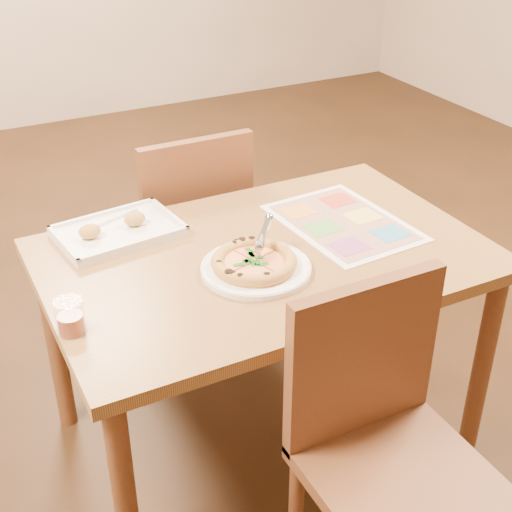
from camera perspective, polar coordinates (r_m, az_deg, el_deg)
name	(u,v)px	position (r m, az deg, el deg)	size (l,w,h in m)	color
room	(267,37)	(1.88, 0.90, 17.15)	(7.00, 7.00, 7.00)	black
dining_table	(265,277)	(2.16, 0.75, -1.67)	(1.30, 0.85, 0.72)	olive
chair_near	(381,417)	(1.80, 9.94, -12.58)	(0.42, 0.42, 0.47)	brown
chair_far	(190,216)	(2.67, -5.31, 3.17)	(0.42, 0.42, 0.47)	brown
plate	(256,269)	(2.02, 0.00, -1.02)	(0.31, 0.31, 0.02)	white
pizza	(254,262)	(2.01, -0.15, -0.50)	(0.24, 0.24, 0.04)	gold
pizza_cutter	(263,237)	(2.02, 0.55, 1.54)	(0.11, 0.11, 0.09)	silver
appetizer_tray	(118,232)	(2.24, -11.00, 1.93)	(0.39, 0.29, 0.06)	white
glass_tumbler	(70,319)	(1.82, -14.64, -4.87)	(0.07, 0.07, 0.09)	maroon
menu	(343,222)	(2.30, 6.99, 2.68)	(0.34, 0.48, 0.01)	white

